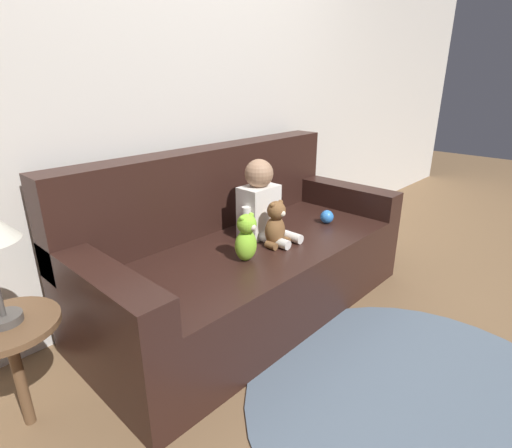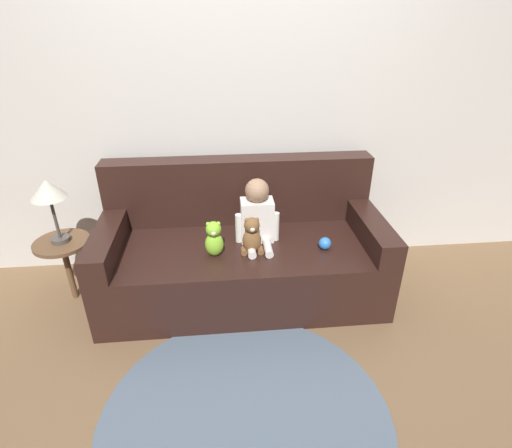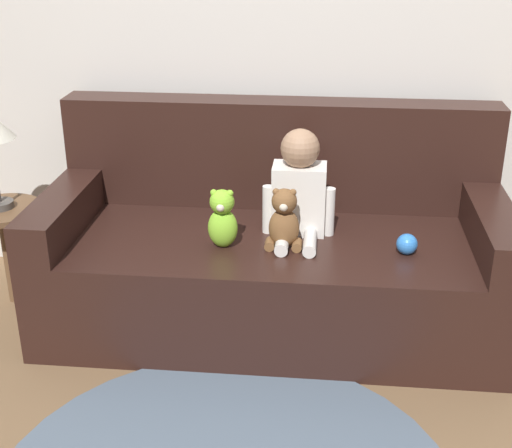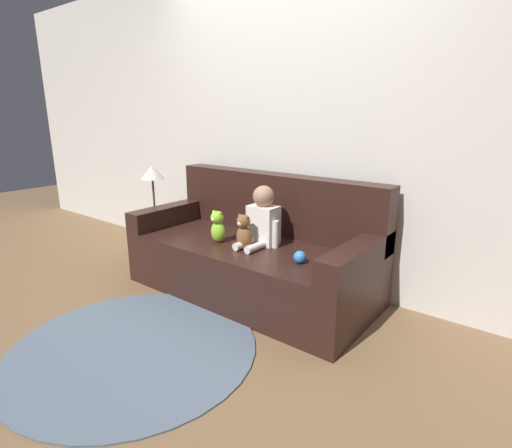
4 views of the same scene
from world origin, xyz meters
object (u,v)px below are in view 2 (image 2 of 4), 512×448
object	(u,v)px
couch	(242,251)
teddy_bear_brown	(252,236)
plush_toy_side	(214,239)
toy_ball	(325,243)
side_table	(54,215)
person_baby	(257,215)

from	to	relation	value
couch	teddy_bear_brown	bearing A→B (deg)	-74.55
plush_toy_side	couch	bearing A→B (deg)	48.30
couch	teddy_bear_brown	distance (m)	0.31
couch	plush_toy_side	size ratio (longest dim) A/B	7.81
toy_ball	side_table	bearing A→B (deg)	173.54
couch	toy_ball	xyz separation A→B (m)	(0.53, -0.20, 0.15)
person_baby	side_table	world-z (taller)	side_table
person_baby	toy_ball	bearing A→B (deg)	-20.80
side_table	couch	bearing A→B (deg)	0.27
person_baby	toy_ball	size ratio (longest dim) A/B	5.32
plush_toy_side	person_baby	bearing A→B (deg)	30.66
plush_toy_side	side_table	distance (m)	1.04
person_baby	teddy_bear_brown	world-z (taller)	person_baby
teddy_bear_brown	plush_toy_side	bearing A→B (deg)	-175.94
teddy_bear_brown	person_baby	bearing A→B (deg)	72.26
person_baby	plush_toy_side	bearing A→B (deg)	-149.34
side_table	person_baby	bearing A→B (deg)	-1.44
plush_toy_side	side_table	world-z (taller)	side_table
side_table	toy_ball	bearing A→B (deg)	-6.46
side_table	plush_toy_side	bearing A→B (deg)	-11.45
couch	person_baby	size ratio (longest dim) A/B	4.34
couch	side_table	size ratio (longest dim) A/B	2.13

